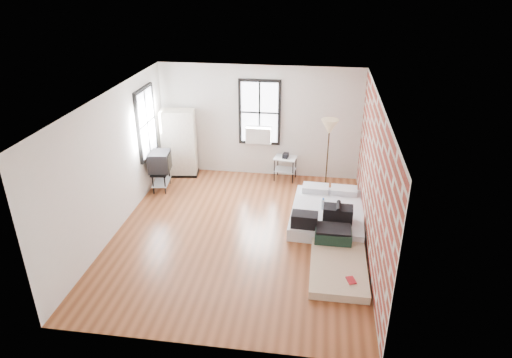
% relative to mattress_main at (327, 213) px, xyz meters
% --- Properties ---
extents(ground, '(6.00, 6.00, 0.00)m').
position_rel_mattress_main_xyz_m(ground, '(-1.74, -0.82, -0.18)').
color(ground, brown).
rests_on(ground, ground).
extents(room_shell, '(5.02, 6.02, 2.80)m').
position_rel_mattress_main_xyz_m(room_shell, '(-1.51, -0.46, 1.56)').
color(room_shell, silver).
rests_on(room_shell, ground).
extents(mattress_main, '(1.58, 2.09, 0.65)m').
position_rel_mattress_main_xyz_m(mattress_main, '(0.00, 0.00, 0.00)').
color(mattress_main, silver).
rests_on(mattress_main, ground).
extents(mattress_bare, '(1.00, 1.88, 0.41)m').
position_rel_mattress_main_xyz_m(mattress_bare, '(0.18, -1.51, -0.06)').
color(mattress_bare, '#CCB693').
rests_on(mattress_bare, ground).
extents(wardrobe, '(0.92, 0.60, 1.71)m').
position_rel_mattress_main_xyz_m(wardrobe, '(-3.74, 1.83, 0.67)').
color(wardrobe, black).
rests_on(wardrobe, ground).
extents(side_table, '(0.59, 0.50, 0.70)m').
position_rel_mattress_main_xyz_m(side_table, '(-1.06, 1.90, 0.30)').
color(side_table, black).
rests_on(side_table, ground).
extents(floor_lamp, '(0.38, 0.38, 1.79)m').
position_rel_mattress_main_xyz_m(floor_lamp, '(-0.04, 1.38, 1.36)').
color(floor_lamp, black).
rests_on(floor_lamp, ground).
extents(tv_stand, '(0.54, 0.72, 0.95)m').
position_rel_mattress_main_xyz_m(tv_stand, '(-3.96, 0.94, 0.50)').
color(tv_stand, black).
rests_on(tv_stand, ground).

